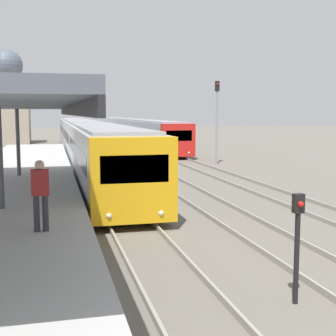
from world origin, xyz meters
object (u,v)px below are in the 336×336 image
Objects in this scene: train_near at (82,137)px; person_on_platform at (40,191)px; train_far at (131,129)px; signal_mast_far at (217,113)px; signal_post_near at (297,237)px.

person_on_platform is at bearing -95.59° from train_near.
person_on_platform is 27.33m from train_near.
train_near is 1.10× the size of train_far.
signal_mast_far is (1.87, -25.62, 1.97)m from train_far.
signal_mast_far reaches higher than signal_post_near.
train_near is (2.66, 27.20, -0.14)m from person_on_platform.
train_near is 19.86m from train_far.
signal_mast_far reaches higher than person_on_platform.
train_near is at bearing 93.83° from signal_post_near.
signal_mast_far reaches higher than train_near.
train_near is 8.45× the size of signal_mast_far.
train_near is 23.23× the size of signal_post_near.
train_near reaches higher than train_far.
signal_mast_far is at bearing 73.72° from signal_post_near.
signal_post_near is (2.04, -30.53, -0.38)m from train_near.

